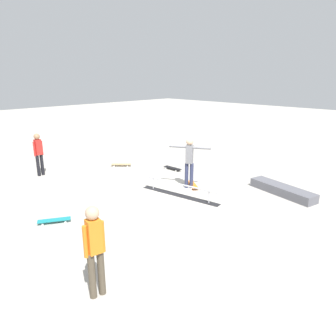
{
  "coord_description": "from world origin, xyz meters",
  "views": [
    {
      "loc": [
        -6.63,
        6.75,
        3.59
      ],
      "look_at": [
        -0.45,
        0.55,
        1.0
      ],
      "focal_mm": 33.55,
      "sensor_mm": 36.0,
      "label": 1
    }
  ],
  "objects": [
    {
      "name": "loose_skateboard_natural",
      "position": [
        3.48,
        -0.67,
        0.07
      ],
      "size": [
        0.71,
        0.7,
        0.09
      ],
      "rotation": [
        0.0,
        0.0,
        3.92
      ],
      "color": "tan",
      "rests_on": "ground_plane"
    },
    {
      "name": "bystander_orange_shirt",
      "position": [
        -2.61,
        4.4,
        0.92
      ],
      "size": [
        0.22,
        0.37,
        1.64
      ],
      "rotation": [
        0.0,
        0.0,
        1.4
      ],
      "color": "brown",
      "rests_on": "ground_plane"
    },
    {
      "name": "skate_ledge",
      "position": [
        -2.65,
        -2.32,
        0.14
      ],
      "size": [
        2.24,
        0.98,
        0.27
      ],
      "primitive_type": "cube",
      "rotation": [
        0.0,
        0.0,
        -0.22
      ],
      "color": "#595960",
      "rests_on": "ground_plane"
    },
    {
      "name": "ground_plane",
      "position": [
        0.0,
        0.0,
        0.0
      ],
      "size": [
        60.0,
        60.0,
        0.0
      ],
      "primitive_type": "plane",
      "color": "#ADA89E"
    },
    {
      "name": "skater_main",
      "position": [
        -0.19,
        -0.7,
        0.98
      ],
      "size": [
        1.23,
        0.71,
        1.68
      ],
      "rotation": [
        0.0,
        0.0,
        0.5
      ],
      "color": "#2D3351",
      "rests_on": "ground_plane"
    },
    {
      "name": "skateboard_main",
      "position": [
        -0.22,
        -0.86,
        0.07
      ],
      "size": [
        0.77,
        0.62,
        0.09
      ],
      "rotation": [
        0.0,
        0.0,
        2.54
      ],
      "color": "orange",
      "rests_on": "ground_plane"
    },
    {
      "name": "loose_skateboard_black",
      "position": [
        1.63,
        -1.79,
        0.07
      ],
      "size": [
        0.81,
        0.28,
        0.09
      ],
      "rotation": [
        0.0,
        0.0,
        3.17
      ],
      "color": "black",
      "rests_on": "ground_plane"
    },
    {
      "name": "loose_skateboard_teal",
      "position": [
        0.52,
        3.67,
        0.07
      ],
      "size": [
        0.57,
        0.8,
        0.09
      ],
      "rotation": [
        0.0,
        0.0,
        1.06
      ],
      "color": "teal",
      "rests_on": "ground_plane"
    },
    {
      "name": "bystander_red_shirt",
      "position": [
        4.62,
        2.19,
        0.89
      ],
      "size": [
        0.22,
        0.36,
        1.58
      ],
      "rotation": [
        0.0,
        0.0,
        1.65
      ],
      "color": "black",
      "rests_on": "ground_plane"
    },
    {
      "name": "grind_rail",
      "position": [
        -0.45,
        0.05,
        0.17
      ],
      "size": [
        2.75,
        0.67,
        0.4
      ],
      "rotation": [
        0.0,
        0.0,
        0.16
      ],
      "color": "black",
      "rests_on": "ground_plane"
    }
  ]
}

